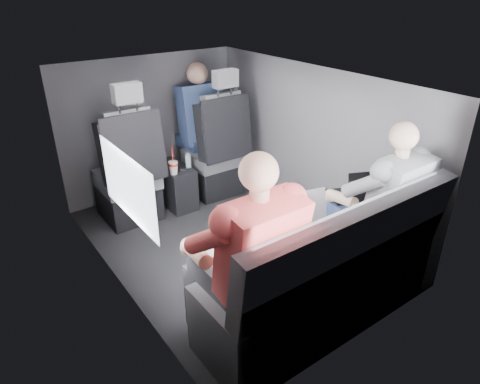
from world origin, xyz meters
TOP-DOWN VIEW (x-y plane):
  - floor at (0.00, 0.00)m, footprint 2.60×2.60m
  - ceiling at (0.00, 0.00)m, footprint 2.60×2.60m
  - panel_left at (-0.90, 0.00)m, footprint 0.02×2.60m
  - panel_right at (0.90, 0.00)m, footprint 0.02×2.60m
  - panel_front at (0.00, 1.30)m, footprint 1.80×0.02m
  - panel_back at (0.00, -1.30)m, footprint 1.80×0.02m
  - side_window at (-0.88, -0.30)m, footprint 0.02×0.75m
  - seatbelt at (0.45, 0.67)m, footprint 0.35×0.11m
  - front_seat_left at (-0.45, 0.84)m, footprint 0.52×0.58m
  - front_seat_right at (0.45, 0.84)m, footprint 0.52×0.58m
  - center_console at (0.00, 0.88)m, footprint 0.24×0.48m
  - rear_bench at (0.00, -1.06)m, footprint 1.60×0.57m
  - soda_cup at (-0.08, 0.72)m, footprint 0.09×0.09m
  - water_bottle at (0.10, 0.77)m, footprint 0.05×0.05m
  - laptop_white at (-0.49, -0.83)m, footprint 0.42×0.44m
  - laptop_silver at (-0.05, -0.76)m, footprint 0.41×0.40m
  - laptop_black at (0.59, -0.79)m, footprint 0.39×0.41m
  - passenger_rear_left at (-0.54, -0.97)m, footprint 0.54×0.65m
  - passenger_rear_right at (0.56, -0.97)m, footprint 0.50×0.62m
  - passenger_front_right at (0.43, 1.10)m, footprint 0.41×0.41m

SIDE VIEW (x-z plane):
  - floor at x=0.00m, z-range 0.00..0.00m
  - center_console at x=0.00m, z-range 0.00..0.41m
  - rear_bench at x=0.00m, z-range -0.15..0.77m
  - front_seat_left at x=-0.45m, z-range -0.23..1.03m
  - front_seat_right at x=0.45m, z-range -0.23..1.03m
  - water_bottle at x=0.10m, z-range 0.39..0.54m
  - soda_cup at x=-0.08m, z-range 0.34..0.60m
  - passenger_rear_right at x=0.56m, z-range 0.02..1.23m
  - laptop_black at x=0.59m, z-range 0.51..0.75m
  - laptop_silver at x=-0.05m, z-range 0.51..0.76m
  - laptop_white at x=-0.49m, z-range 0.51..0.77m
  - passenger_rear_left at x=-0.54m, z-range 0.01..1.29m
  - panel_left at x=-0.90m, z-range 0.00..1.35m
  - panel_right at x=0.90m, z-range 0.00..1.35m
  - panel_front at x=0.00m, z-range 0.00..1.35m
  - panel_back at x=0.00m, z-range 0.00..1.35m
  - passenger_front_right at x=0.43m, z-range 0.33..1.18m
  - seatbelt at x=0.45m, z-range 0.50..1.10m
  - side_window at x=-0.88m, z-range 0.69..1.11m
  - ceiling at x=0.00m, z-range 1.35..1.35m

